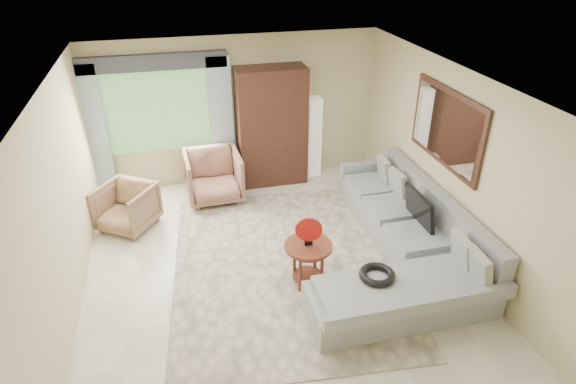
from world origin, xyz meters
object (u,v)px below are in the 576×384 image
object	(u,v)px
armoire	(272,127)
floor_lamp	(314,137)
coffee_table	(308,263)
armchair_left	(127,207)
potted_plant	(135,189)
armchair_right	(214,176)
sectional_sofa	(405,245)
tv_screen	(419,208)

from	to	relation	value
armoire	floor_lamp	distance (m)	0.86
coffee_table	armchair_left	xyz separation A→B (m)	(-2.33, 1.99, 0.03)
armoire	potted_plant	bearing A→B (deg)	-174.78
coffee_table	armchair_right	xyz separation A→B (m)	(-0.92, 2.57, 0.10)
sectional_sofa	floor_lamp	bearing A→B (deg)	98.33
floor_lamp	armchair_left	bearing A→B (deg)	-162.01
armchair_right	floor_lamp	size ratio (longest dim) A/B	0.62
armchair_right	potted_plant	xyz separation A→B (m)	(-1.33, 0.21, -0.17)
coffee_table	floor_lamp	world-z (taller)	floor_lamp
coffee_table	armoire	world-z (taller)	armoire
armchair_left	coffee_table	bearing A→B (deg)	-5.87
tv_screen	armchair_right	world-z (taller)	tv_screen
tv_screen	coffee_table	size ratio (longest dim) A/B	1.20
coffee_table	armchair_left	world-z (taller)	armchair_left
tv_screen	coffee_table	world-z (taller)	tv_screen
tv_screen	potted_plant	bearing A→B (deg)	148.04
sectional_sofa	tv_screen	xyz separation A→B (m)	(0.27, 0.22, 0.44)
armchair_left	armoire	distance (m)	2.81
floor_lamp	tv_screen	bearing A→B (deg)	-75.68
tv_screen	potted_plant	world-z (taller)	tv_screen
sectional_sofa	coffee_table	distance (m)	1.43
coffee_table	armchair_right	distance (m)	2.73
tv_screen	armchair_left	xyz separation A→B (m)	(-4.02, 1.66, -0.36)
sectional_sofa	floor_lamp	xyz separation A→B (m)	(-0.43, 2.96, 0.47)
sectional_sofa	tv_screen	size ratio (longest dim) A/B	4.68
sectional_sofa	tv_screen	bearing A→B (deg)	38.98
sectional_sofa	armoire	size ratio (longest dim) A/B	1.65
potted_plant	armoire	xyz separation A→B (m)	(2.44, 0.22, 0.80)
sectional_sofa	armchair_right	world-z (taller)	sectional_sofa
armoire	armchair_left	bearing A→B (deg)	-158.01
coffee_table	floor_lamp	size ratio (longest dim) A/B	0.41
armchair_left	floor_lamp	xyz separation A→B (m)	(3.32, 1.08, 0.39)
floor_lamp	coffee_table	bearing A→B (deg)	-107.97
armchair_left	floor_lamp	distance (m)	3.51
sectional_sofa	tv_screen	distance (m)	0.56
tv_screen	coffee_table	distance (m)	1.77
tv_screen	armoire	distance (m)	3.09
armchair_right	potted_plant	world-z (taller)	armchair_right
sectional_sofa	floor_lamp	world-z (taller)	floor_lamp
armchair_right	armchair_left	bearing A→B (deg)	-159.49
armoire	coffee_table	bearing A→B (deg)	-93.71
tv_screen	coffee_table	xyz separation A→B (m)	(-1.70, -0.33, -0.40)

